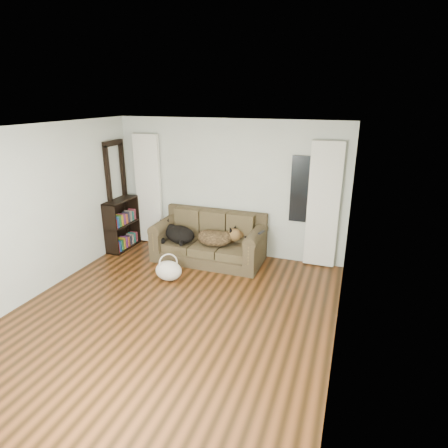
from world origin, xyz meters
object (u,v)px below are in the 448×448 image
(tote_bag, at_px, (169,271))
(dog_shepherd, at_px, (217,238))
(sofa, at_px, (209,238))
(bookshelf, at_px, (122,225))
(dog_black_lab, at_px, (178,234))

(tote_bag, bearing_deg, dog_shepherd, 61.02)
(sofa, bearing_deg, tote_bag, -108.66)
(tote_bag, bearing_deg, sofa, 71.34)
(tote_bag, bearing_deg, bookshelf, 147.91)
(dog_black_lab, height_order, tote_bag, dog_black_lab)
(sofa, bearing_deg, bookshelf, -179.43)
(dog_shepherd, bearing_deg, bookshelf, 0.63)
(sofa, relative_size, bookshelf, 1.98)
(tote_bag, distance_m, bookshelf, 1.86)
(dog_black_lab, bearing_deg, bookshelf, -150.08)
(bookshelf, bearing_deg, sofa, -1.65)
(tote_bag, xyz_separation_m, bookshelf, (-1.55, 0.97, 0.34))
(dog_shepherd, bearing_deg, sofa, -13.45)
(dog_black_lab, relative_size, tote_bag, 1.52)
(sofa, relative_size, dog_shepherd, 3.00)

